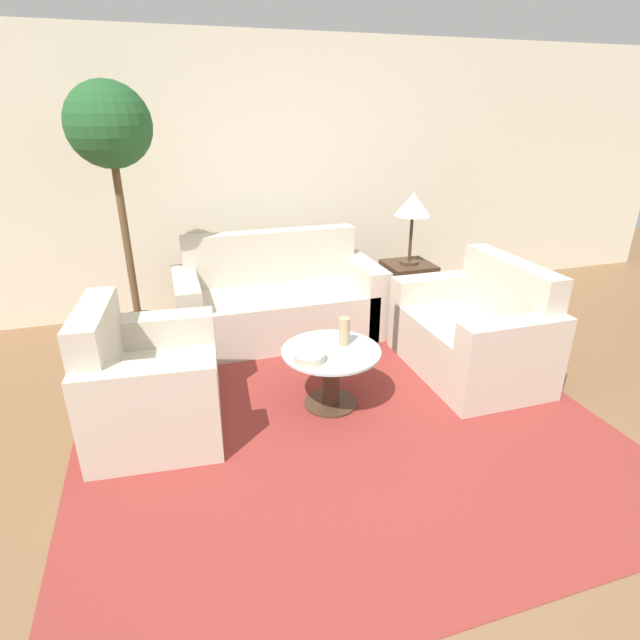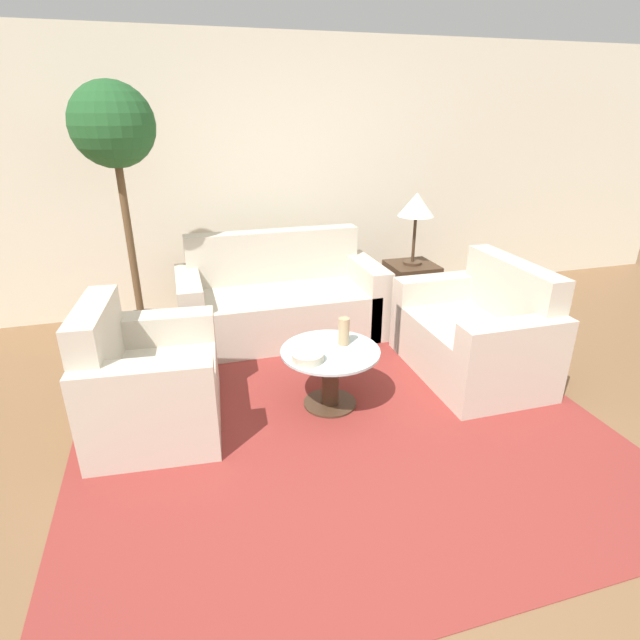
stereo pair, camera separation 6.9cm
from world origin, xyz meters
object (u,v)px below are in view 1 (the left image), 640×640
object	(u,v)px
potted_plant	(113,155)
armchair	(146,388)
coffee_table	(331,370)
loveseat	(476,335)
table_lamp	(413,207)
vase	(344,331)
bowl	(309,357)
sofa_main	(278,302)

from	to	relation	value
potted_plant	armchair	bearing A→B (deg)	-86.88
coffee_table	potted_plant	xyz separation A→B (m)	(-1.28, 1.35, 1.34)
loveseat	table_lamp	bearing A→B (deg)	-178.78
table_lamp	vase	xyz separation A→B (m)	(-1.13, -1.25, -0.58)
coffee_table	vase	xyz separation A→B (m)	(0.12, 0.06, 0.25)
vase	bowl	world-z (taller)	vase
armchair	bowl	xyz separation A→B (m)	(1.03, -0.20, 0.16)
table_lamp	bowl	xyz separation A→B (m)	(-1.43, -1.42, -0.65)
table_lamp	potted_plant	bearing A→B (deg)	179.10
table_lamp	potted_plant	size ratio (longest dim) A/B	0.31
loveseat	table_lamp	size ratio (longest dim) A/B	1.81
loveseat	vase	bearing A→B (deg)	-85.16
sofa_main	table_lamp	xyz separation A→B (m)	(1.30, -0.02, 0.81)
loveseat	vase	xyz separation A→B (m)	(-1.14, -0.09, 0.23)
coffee_table	vase	world-z (taller)	vase
loveseat	table_lamp	xyz separation A→B (m)	(-0.02, 1.16, 0.81)
sofa_main	coffee_table	world-z (taller)	sofa_main
potted_plant	bowl	world-z (taller)	potted_plant
table_lamp	armchair	bearing A→B (deg)	-153.61
bowl	loveseat	bearing A→B (deg)	10.17
bowl	coffee_table	bearing A→B (deg)	29.97
potted_plant	vase	distance (m)	2.19
loveseat	potted_plant	size ratio (longest dim) A/B	0.57
table_lamp	potted_plant	distance (m)	2.58
sofa_main	coffee_table	distance (m)	1.33
table_lamp	vase	distance (m)	1.78
coffee_table	table_lamp	world-z (taller)	table_lamp
armchair	potted_plant	world-z (taller)	potted_plant
armchair	table_lamp	xyz separation A→B (m)	(2.46, 1.22, 0.81)
sofa_main	vase	world-z (taller)	sofa_main
vase	armchair	bearing A→B (deg)	178.55
coffee_table	bowl	bearing A→B (deg)	-150.03
loveseat	coffee_table	distance (m)	1.27
sofa_main	coffee_table	xyz separation A→B (m)	(0.06, -1.33, -0.02)
armchair	loveseat	world-z (taller)	loveseat
potted_plant	bowl	xyz separation A→B (m)	(1.10, -1.46, -1.16)
potted_plant	table_lamp	bearing A→B (deg)	-0.90
armchair	table_lamp	distance (m)	2.86
sofa_main	bowl	world-z (taller)	sofa_main
sofa_main	potted_plant	size ratio (longest dim) A/B	0.84
table_lamp	sofa_main	bearing A→B (deg)	179.23
potted_plant	bowl	size ratio (longest dim) A/B	10.30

